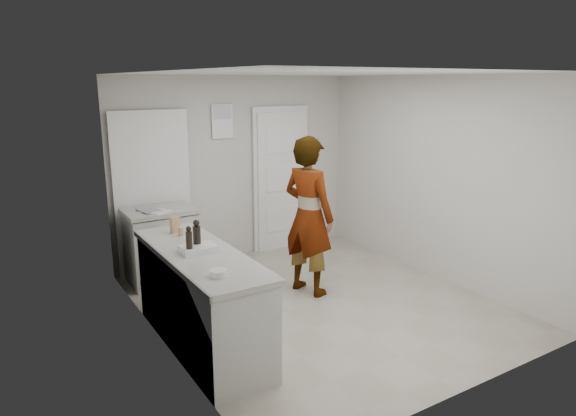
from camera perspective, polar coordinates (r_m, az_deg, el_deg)
ground at (r=5.86m, az=3.27°, el=-10.52°), size 4.00×4.00×0.00m
room_shell at (r=7.09m, az=-6.85°, el=2.45°), size 4.00×4.00×4.00m
main_counter at (r=4.89m, az=-9.58°, el=-10.36°), size 0.64×1.96×0.93m
side_counter at (r=6.50m, az=-13.83°, el=-4.36°), size 0.84×0.61×0.93m
person at (r=5.87m, az=2.29°, el=-0.91°), size 0.62×0.77×1.84m
cake_mix_box at (r=5.32m, az=-12.47°, el=-1.85°), size 0.11×0.08×0.16m
spice_jar at (r=5.22m, az=-11.81°, el=-2.57°), size 0.05×0.05×0.08m
oil_cruet_a at (r=4.74m, az=-10.10°, el=-3.01°), size 0.07×0.07×0.28m
oil_cruet_b at (r=4.62m, az=-10.93°, el=-3.63°), size 0.06×0.06×0.26m
baking_dish at (r=4.71m, az=-9.94°, el=-4.49°), size 0.32×0.23×0.06m
egg_bowl at (r=4.11m, az=-7.74°, el=-7.16°), size 0.14×0.14×0.05m
papers at (r=6.26m, az=-14.53°, el=-0.32°), size 0.37×0.40×0.01m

